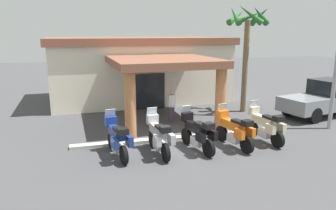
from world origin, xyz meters
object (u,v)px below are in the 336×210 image
Objects in this scene: pickup_truck_gray at (325,98)px; motorcycle_black at (198,133)px; motel_building at (139,68)px; motorcycle_silver at (159,136)px; motorcycle_cream at (265,126)px; pedestrian at (172,104)px; motorcycle_blue at (117,138)px; palm_tree_near_portico at (247,31)px; motorcycle_orange at (235,130)px.

motorcycle_black is at bearing -172.03° from pickup_truck_gray.
motorcycle_silver is (-0.98, -10.08, -1.41)m from motel_building.
pedestrian is (-2.97, 3.69, 0.28)m from motorcycle_cream.
motorcycle_silver is at bearing -98.38° from motel_building.
motorcycle_blue is at bearing -106.92° from motel_building.
palm_tree_near_portico is at bearing -46.45° from motel_building.
motel_building is at bearing -10.86° from motorcycle_silver.
motorcycle_cream is 0.37× the size of palm_tree_near_portico.
motel_building is 7.19× the size of pedestrian.
pedestrian is 5.93m from palm_tree_near_portico.
motorcycle_cream is 1.30× the size of pedestrian.
motel_building is 10.22m from motorcycle_silver.
motorcycle_orange is (1.52, -0.05, 0.00)m from motorcycle_black.
pickup_truck_gray is (5.50, 3.01, 0.24)m from motorcycle_cream.
motorcycle_blue is 4.87m from pedestrian.
pickup_truck_gray reaches higher than pedestrian.
pedestrian is at bearing -164.87° from palm_tree_near_portico.
motel_building is 10.44m from motorcycle_orange.
pickup_truck_gray is (10.06, 3.20, 0.24)m from motorcycle_silver.
motorcycle_black is at bearing -95.76° from motorcycle_silver.
motorcycle_cream is at bearing -72.95° from motel_building.
pedestrian is 0.29× the size of palm_tree_near_portico.
motel_building is 6.33m from pedestrian.
motorcycle_silver is 0.37× the size of palm_tree_near_portico.
pedestrian reaches higher than motorcycle_orange.
motel_building is at bearing 142.63° from pedestrian.
motorcycle_cream is 6.28m from pickup_truck_gray.
motorcycle_black is at bearing -103.12° from motorcycle_blue.
pickup_truck_gray is at bearing -77.69° from motorcycle_orange.
motorcycle_black is 3.04m from motorcycle_cream.
motorcycle_blue and motorcycle_orange have the same top height.
pickup_truck_gray reaches higher than motorcycle_black.
pedestrian reaches higher than motorcycle_blue.
motorcycle_silver is at bearing -65.20° from pedestrian.
motel_building is 5.58× the size of motorcycle_orange.
motorcycle_orange is 0.37× the size of palm_tree_near_portico.
motorcycle_orange is 7.16m from palm_tree_near_portico.
motorcycle_black is 0.99× the size of motorcycle_cream.
motorcycle_orange is 1.54m from motorcycle_cream.
motorcycle_orange is 0.40× the size of pickup_truck_gray.
motorcycle_cream is 4.74m from pedestrian.
motorcycle_orange is 7.75m from pickup_truck_gray.
pedestrian is at bearing 30.49° from motorcycle_cream.
motorcycle_orange is at bearing -22.68° from pedestrian.
motorcycle_black is at bearing 75.54° from motorcycle_orange.
motel_building is 10.61m from motorcycle_cream.
motorcycle_black is at bearing -132.30° from palm_tree_near_portico.
pedestrian is at bearing 162.83° from pickup_truck_gray.
motel_building reaches higher than motorcycle_black.
motorcycle_blue is 1.52m from motorcycle_silver.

